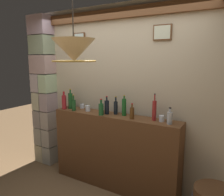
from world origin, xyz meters
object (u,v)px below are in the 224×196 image
Objects in this scene: liquor_bottle_amaro at (116,107)px; glass_tumbler_highball at (88,108)px; glass_tumbler_shot at (162,118)px; liquor_bottle_gin at (124,107)px; glass_tumbler_rocks at (82,106)px; pendant_lamp at (74,51)px; liquor_bottle_brandy at (64,102)px; liquor_bottle_vodka at (107,107)px; liquor_bottle_tequila at (132,113)px; liquor_bottle_rum at (154,110)px; liquor_bottle_sherry at (170,118)px; liquor_bottle_bourbon at (70,101)px; liquor_bottle_port at (70,101)px; liquor_bottle_rye at (101,109)px; liquor_bottle_scotch at (74,105)px.

glass_tumbler_highball is (-0.46, -0.05, -0.06)m from liquor_bottle_amaro.
liquor_bottle_gin is at bearing 177.31° from glass_tumbler_shot.
glass_tumbler_shot is at bearing -2.69° from liquor_bottle_gin.
liquor_bottle_gin is 3.30× the size of glass_tumbler_highball.
glass_tumbler_rocks is 0.12× the size of pendant_lamp.
liquor_bottle_gin is 1.00m from liquor_bottle_brandy.
liquor_bottle_tequila is (0.42, -0.05, -0.02)m from liquor_bottle_vodka.
liquor_bottle_rum reaches higher than liquor_bottle_gin.
glass_tumbler_shot is at bearing 153.15° from liquor_bottle_sherry.
liquor_bottle_amaro is at bearing -179.26° from liquor_bottle_gin.
liquor_bottle_tequila reaches higher than liquor_bottle_sherry.
liquor_bottle_amaro is at bearing 174.02° from liquor_bottle_sherry.
liquor_bottle_bourbon reaches higher than glass_tumbler_rocks.
liquor_bottle_gin is 0.21m from liquor_bottle_tequila.
liquor_bottle_gin is at bearing 172.70° from liquor_bottle_sherry.
liquor_bottle_sherry is 2.65× the size of glass_tumbler_shot.
glass_tumbler_rocks is (0.15, 0.11, -0.09)m from liquor_bottle_bourbon.
liquor_bottle_brandy is at bearing -81.93° from liquor_bottle_port.
glass_tumbler_rocks is at bearing 176.12° from liquor_bottle_rum.
liquor_bottle_bourbon is at bearing 179.71° from liquor_bottle_vodka.
liquor_bottle_rye is 2.69× the size of glass_tumbler_highball.
glass_tumbler_shot is (-0.12, 0.06, -0.04)m from liquor_bottle_sherry.
glass_tumbler_shot is 1.40m from pendant_lamp.
pendant_lamp is (-0.68, -0.93, 0.77)m from liquor_bottle_sherry.
liquor_bottle_rum is at bearing 2.11° from liquor_bottle_vodka.
pendant_lamp is at bearing -114.95° from liquor_bottle_rum.
liquor_bottle_brandy is 1.52m from pendant_lamp.
liquor_bottle_gin is 0.81m from liquor_bottle_scotch.
liquor_bottle_vodka is 3.33× the size of glass_tumbler_shot.
liquor_bottle_vodka is 1.25m from pendant_lamp.
glass_tumbler_shot reaches higher than glass_tumbler_rocks.
liquor_bottle_bourbon is 0.35m from glass_tumbler_highball.
liquor_bottle_vodka is 1.11× the size of liquor_bottle_rye.
liquor_bottle_amaro is (0.89, -0.05, 0.01)m from liquor_bottle_port.
glass_tumbler_shot is (1.33, -0.08, 0.00)m from glass_tumbler_rocks.
liquor_bottle_scotch is 1.46m from liquor_bottle_sherry.
liquor_bottle_rum is 0.57× the size of pendant_lamp.
liquor_bottle_rum is 4.01× the size of glass_tumbler_highball.
glass_tumbler_rocks is at bearing 35.35° from liquor_bottle_bourbon.
liquor_bottle_scotch reaches higher than liquor_bottle_sherry.
glass_tumbler_highball is (-0.59, -0.05, -0.08)m from liquor_bottle_gin.
liquor_bottle_amaro is at bearing 96.73° from pendant_lamp.
liquor_bottle_rye is 1.19m from pendant_lamp.
glass_tumbler_shot is (0.83, 0.12, -0.05)m from liquor_bottle_rye.
liquor_bottle_tequila is at bearing 1.11° from liquor_bottle_brandy.
liquor_bottle_sherry is 0.23m from liquor_bottle_rum.
liquor_bottle_brandy is 3.20× the size of glass_tumbler_highball.
liquor_bottle_scotch is at bearing -170.82° from liquor_bottle_gin.
liquor_bottle_vodka is 0.75m from liquor_bottle_brandy.
liquor_bottle_scotch is 1.25m from liquor_bottle_rum.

